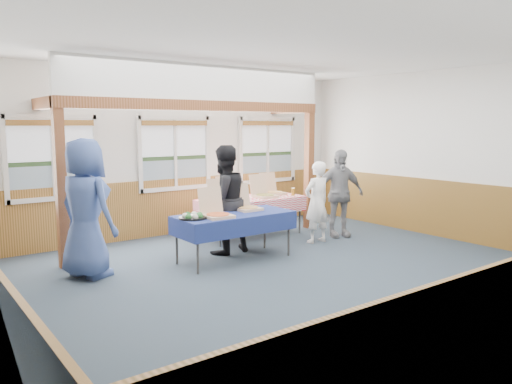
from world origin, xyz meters
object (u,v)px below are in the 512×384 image
Objects in this scene: table_left at (234,217)px; woman_black at (224,200)px; man_blue at (86,208)px; table_right at (251,200)px; woman_white at (317,202)px; person_grey at (339,193)px.

woman_black reaches higher than table_left.
man_blue is at bearing 165.28° from table_left.
man_blue is at bearing -169.95° from table_right.
table_left is 1.05× the size of woman_black.
woman_white is 0.88× the size of person_grey.
man_blue is at bearing -3.91° from woman_black.
woman_black is (0.11, 0.47, 0.21)m from table_left.
person_grey reaches higher than table_left.
table_left is 1.91m from woman_white.
woman_white is at bearing -60.81° from table_right.
table_right is 1.06× the size of man_blue.
table_left is at bearing 4.08° from woman_white.
table_left and table_right have the same top height.
table_left is 1.74m from table_right.
person_grey is (2.57, 0.21, 0.15)m from table_left.
table_left is at bearing -124.35° from man_blue.
table_right is 1.39× the size of woman_white.
woman_black is (-1.79, 0.36, 0.16)m from woman_white.
woman_black is at bearing -10.56° from woman_white.
woman_white is 1.84m from woman_black.
table_left is 1.14× the size of person_grey.
table_left is at bearing -136.82° from table_right.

